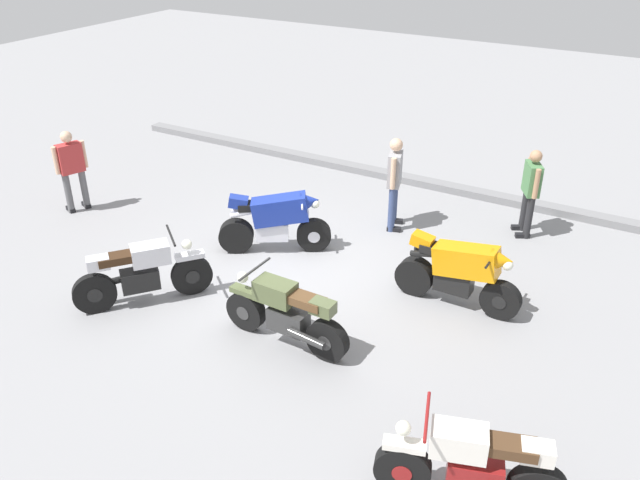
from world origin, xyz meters
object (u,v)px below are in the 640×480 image
(motorcycle_blue_sportbike, at_px, (275,220))
(person_in_red_shirt, at_px, (72,167))
(motorcycle_cream_vintage, at_px, (472,466))
(motorcycle_orange_sportbike, at_px, (459,271))
(person_in_green_shirt, at_px, (531,188))
(motorcycle_olive_vintage, at_px, (286,314))
(person_in_gray_shirt, at_px, (395,177))
(motorcycle_silver_cruiser, at_px, (142,273))

(motorcycle_blue_sportbike, xyz_separation_m, person_in_red_shirt, (-4.30, -0.54, 0.32))
(motorcycle_cream_vintage, xyz_separation_m, person_in_red_shirt, (-8.95, 2.96, 0.43))
(motorcycle_orange_sportbike, distance_m, person_in_green_shirt, 2.91)
(motorcycle_blue_sportbike, xyz_separation_m, motorcycle_orange_sportbike, (3.31, -0.07, 0.00))
(motorcycle_blue_sportbike, xyz_separation_m, person_in_green_shirt, (3.61, 2.82, 0.32))
(motorcycle_blue_sportbike, height_order, motorcycle_olive_vintage, motorcycle_blue_sportbike)
(person_in_red_shirt, relative_size, person_in_gray_shirt, 0.93)
(motorcycle_blue_sportbike, xyz_separation_m, person_in_gray_shirt, (1.38, 1.86, 0.41))
(motorcycle_cream_vintage, bearing_deg, person_in_gray_shirt, -76.41)
(motorcycle_silver_cruiser, distance_m, motorcycle_blue_sportbike, 2.51)
(motorcycle_olive_vintage, xyz_separation_m, person_in_green_shirt, (2.03, 4.98, 0.43))
(person_in_green_shirt, bearing_deg, motorcycle_orange_sportbike, 56.03)
(motorcycle_cream_vintage, bearing_deg, motorcycle_silver_cruiser, -29.37)
(motorcycle_blue_sportbike, relative_size, motorcycle_olive_vintage, 0.91)
(motorcycle_cream_vintage, relative_size, person_in_red_shirt, 1.17)
(motorcycle_silver_cruiser, xyz_separation_m, motorcycle_orange_sportbike, (4.17, 2.30, 0.07))
(person_in_red_shirt, height_order, person_in_gray_shirt, person_in_gray_shirt)
(motorcycle_silver_cruiser, height_order, person_in_red_shirt, person_in_red_shirt)
(motorcycle_orange_sportbike, xyz_separation_m, person_in_red_shirt, (-7.62, -0.47, 0.32))
(motorcycle_cream_vintage, distance_m, person_in_red_shirt, 9.43)
(motorcycle_olive_vintage, distance_m, person_in_red_shirt, 6.12)
(person_in_green_shirt, xyz_separation_m, person_in_red_shirt, (-7.91, -3.35, 0.00))
(motorcycle_blue_sportbike, distance_m, motorcycle_orange_sportbike, 3.31)
(motorcycle_blue_sportbike, relative_size, person_in_red_shirt, 1.09)
(motorcycle_silver_cruiser, height_order, motorcycle_orange_sportbike, motorcycle_orange_sportbike)
(person_in_red_shirt, bearing_deg, motorcycle_cream_vintage, -177.99)
(person_in_green_shirt, bearing_deg, motorcycle_olive_vintage, 39.76)
(motorcycle_blue_sportbike, distance_m, motorcycle_cream_vintage, 5.81)
(motorcycle_blue_sportbike, distance_m, person_in_green_shirt, 4.59)
(motorcycle_blue_sportbike, distance_m, person_in_gray_shirt, 2.36)
(motorcycle_olive_vintage, xyz_separation_m, person_in_gray_shirt, (-0.20, 4.03, 0.52))
(motorcycle_silver_cruiser, relative_size, motorcycle_cream_vintage, 0.89)
(motorcycle_orange_sportbike, bearing_deg, motorcycle_olive_vintage, -129.18)
(motorcycle_blue_sportbike, bearing_deg, person_in_gray_shirt, 22.44)
(motorcycle_silver_cruiser, bearing_deg, person_in_green_shirt, -1.71)
(motorcycle_cream_vintage, distance_m, person_in_green_shirt, 6.41)
(motorcycle_silver_cruiser, relative_size, motorcycle_orange_sportbike, 0.87)
(motorcycle_blue_sportbike, height_order, person_in_red_shirt, person_in_red_shirt)
(motorcycle_silver_cruiser, relative_size, motorcycle_blue_sportbike, 0.96)
(motorcycle_orange_sportbike, bearing_deg, motorcycle_silver_cruiser, -150.77)
(person_in_gray_shirt, bearing_deg, person_in_green_shirt, 5.90)
(person_in_red_shirt, distance_m, person_in_gray_shirt, 6.17)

